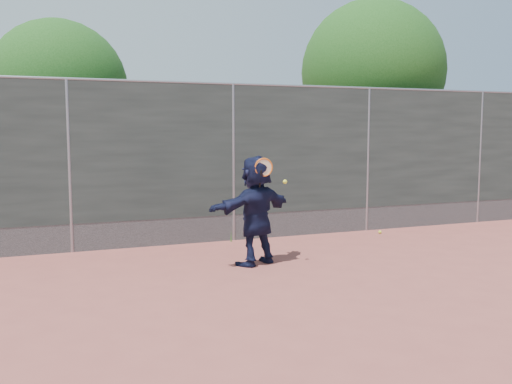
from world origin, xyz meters
name	(u,v)px	position (x,y,z in m)	size (l,w,h in m)	color
ground	(317,286)	(0.00, 0.00, 0.00)	(80.00, 80.00, 0.00)	#9E4C42
player	(256,210)	(-0.32, 1.50, 0.87)	(1.61, 0.51, 1.74)	black
ball_ground	(380,232)	(3.05, 3.05, 0.03)	(0.07, 0.07, 0.07)	yellow
fence	(233,159)	(0.00, 3.50, 1.58)	(20.00, 0.06, 3.03)	#38423D
swing_action	(266,170)	(-0.24, 1.29, 1.52)	(0.53, 0.16, 0.51)	orange
tree_right	(378,76)	(4.68, 5.75, 3.49)	(3.78, 3.60, 5.39)	#382314
tree_left	(66,93)	(-2.85, 6.55, 2.94)	(3.15, 3.00, 4.53)	#382314
weed_clump	(250,233)	(0.29, 3.38, 0.13)	(0.68, 0.07, 0.30)	#387226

